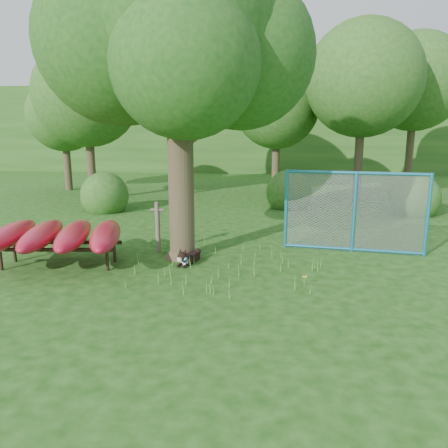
# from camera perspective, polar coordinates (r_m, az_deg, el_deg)

# --- Properties ---
(ground) EXTENTS (80.00, 80.00, 0.00)m
(ground) POSITION_cam_1_polar(r_m,az_deg,el_deg) (8.99, -2.06, -7.86)
(ground) COLOR #16430D
(ground) RESTS_ON ground
(oak_tree) EXTENTS (6.18, 5.43, 7.63)m
(oak_tree) POSITION_cam_1_polar(r_m,az_deg,el_deg) (10.63, -6.22, 23.06)
(oak_tree) COLOR #3D3221
(oak_tree) RESTS_ON ground
(wooden_post) EXTENTS (0.35, 0.12, 1.30)m
(wooden_post) POSITION_cam_1_polar(r_m,az_deg,el_deg) (11.19, -8.66, -0.24)
(wooden_post) COLOR brown
(wooden_post) RESTS_ON ground
(kayak_rack) EXTENTS (3.40, 3.02, 0.95)m
(kayak_rack) POSITION_cam_1_polar(r_m,az_deg,el_deg) (10.63, -20.91, -1.39)
(kayak_rack) COLOR black
(kayak_rack) RESTS_ON ground
(husky_dog) EXTENTS (0.45, 0.92, 0.43)m
(husky_dog) POSITION_cam_1_polar(r_m,az_deg,el_deg) (10.25, -4.77, -4.43)
(husky_dog) COLOR black
(husky_dog) RESTS_ON ground
(fence_section) EXTENTS (3.51, 0.61, 3.45)m
(fence_section) POSITION_cam_1_polar(r_m,az_deg,el_deg) (11.52, 16.65, 1.52)
(fence_section) COLOR teal
(fence_section) RESTS_ON ground
(wildflower_clump) EXTENTS (0.11, 0.09, 0.22)m
(wildflower_clump) POSITION_cam_1_polar(r_m,az_deg,el_deg) (8.96, 10.48, -6.90)
(wildflower_clump) COLOR #4B8F2F
(wildflower_clump) RESTS_ON ground
(bg_tree_a) EXTENTS (4.40, 4.40, 6.70)m
(bg_tree_a) POSITION_cam_1_polar(r_m,az_deg,el_deg) (19.93, -17.51, 15.83)
(bg_tree_a) COLOR #3D3221
(bg_tree_a) RESTS_ON ground
(bg_tree_b) EXTENTS (5.20, 5.20, 8.22)m
(bg_tree_b) POSITION_cam_1_polar(r_m,az_deg,el_deg) (20.92, -6.06, 19.23)
(bg_tree_b) COLOR #3D3221
(bg_tree_b) RESTS_ON ground
(bg_tree_c) EXTENTS (4.00, 4.00, 6.12)m
(bg_tree_c) POSITION_cam_1_polar(r_m,az_deg,el_deg) (21.37, 6.93, 15.02)
(bg_tree_c) COLOR #3D3221
(bg_tree_c) RESTS_ON ground
(bg_tree_d) EXTENTS (4.80, 4.80, 7.50)m
(bg_tree_d) POSITION_cam_1_polar(r_m,az_deg,el_deg) (19.82, 17.78, 17.58)
(bg_tree_d) COLOR #3D3221
(bg_tree_d) RESTS_ON ground
(bg_tree_e) EXTENTS (4.60, 4.60, 7.55)m
(bg_tree_e) POSITION_cam_1_polar(r_m,az_deg,el_deg) (23.46, 23.76, 16.62)
(bg_tree_e) COLOR #3D3221
(bg_tree_e) RESTS_ON ground
(bg_tree_f) EXTENTS (3.60, 3.60, 5.55)m
(bg_tree_f) POSITION_cam_1_polar(r_m,az_deg,el_deg) (23.66, -20.20, 13.20)
(bg_tree_f) COLOR #3D3221
(bg_tree_f) RESTS_ON ground
(shrub_left) EXTENTS (1.80, 1.80, 1.80)m
(shrub_left) POSITION_cam_1_polar(r_m,az_deg,el_deg) (17.29, -15.20, 1.62)
(shrub_left) COLOR #27571C
(shrub_left) RESTS_ON ground
(shrub_right) EXTENTS (1.80, 1.80, 1.80)m
(shrub_right) POSITION_cam_1_polar(r_m,az_deg,el_deg) (17.47, 23.47, 1.13)
(shrub_right) COLOR #27571C
(shrub_right) RESTS_ON ground
(shrub_mid) EXTENTS (1.80, 1.80, 1.80)m
(shrub_mid) POSITION_cam_1_polar(r_m,az_deg,el_deg) (17.65, 8.42, 2.14)
(shrub_mid) COLOR #27571C
(shrub_mid) RESTS_ON ground
(wooded_hillside) EXTENTS (80.00, 12.00, 6.00)m
(wooded_hillside) POSITION_cam_1_polar(r_m,az_deg,el_deg) (36.37, 4.07, 12.24)
(wooded_hillside) COLOR #27571C
(wooded_hillside) RESTS_ON ground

